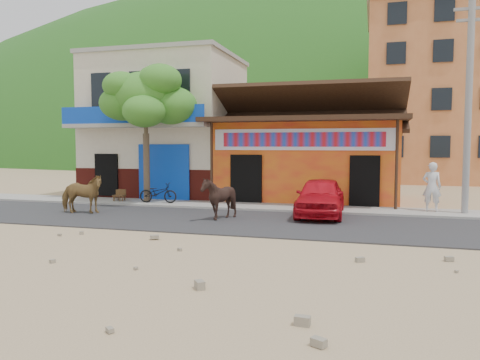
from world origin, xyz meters
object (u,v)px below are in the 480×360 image
object	(u,v)px
red_car	(320,197)
cafe_chair_left	(120,191)
tree	(146,133)
pedestrian	(432,187)
cafe_chair_right	(119,190)
utility_pole	(468,104)
cow_tan	(82,194)
scooter	(158,193)
cow_dark	(219,198)

from	to	relation	value
red_car	cafe_chair_left	bearing A→B (deg)	169.22
tree	pedestrian	xyz separation A→B (m)	(11.67, 0.37, -2.07)
cafe_chair_right	utility_pole	bearing A→B (deg)	8.58
cow_tan	cafe_chair_right	xyz separation A→B (m)	(-0.35, 3.30, -0.18)
tree	cow_tan	world-z (taller)	tree
cafe_chair_left	pedestrian	bearing A→B (deg)	-13.76
cafe_chair_left	cafe_chair_right	size ratio (longest dim) A/B	0.96
tree	cafe_chair_right	bearing A→B (deg)	178.14
pedestrian	cafe_chair_left	size ratio (longest dim) A/B	2.03
utility_pole	scooter	xyz separation A→B (m)	(-12.20, -0.33, -3.56)
tree	cow_dark	bearing A→B (deg)	-36.20
tree	cow_dark	world-z (taller)	tree
pedestrian	utility_pole	bearing A→B (deg)	177.48
utility_pole	red_car	bearing A→B (deg)	-163.44
red_car	pedestrian	xyz separation A→B (m)	(3.98, 1.69, 0.31)
scooter	cow_tan	bearing A→B (deg)	145.72
cow_tan	scooter	world-z (taller)	cow_tan
cow_tan	cafe_chair_right	bearing A→B (deg)	-3.80
cafe_chair_left	cow_tan	bearing A→B (deg)	-98.98
cafe_chair_left	red_car	bearing A→B (deg)	-23.81
scooter	cafe_chair_right	size ratio (longest dim) A/B	1.74
red_car	scooter	size ratio (longest dim) A/B	2.47
cafe_chair_right	scooter	bearing A→B (deg)	3.06
pedestrian	cow_dark	bearing A→B (deg)	32.63
scooter	cafe_chair_left	xyz separation A→B (m)	(-2.00, 0.21, 0.02)
red_car	cafe_chair_right	distance (m)	9.19
red_car	cafe_chair_right	size ratio (longest dim) A/B	4.29
pedestrian	cafe_chair_right	world-z (taller)	pedestrian
utility_pole	red_car	xyz separation A→B (m)	(-5.11, -1.52, -3.38)
cafe_chair_left	cafe_chair_right	world-z (taller)	cafe_chair_right
scooter	pedestrian	bearing A→B (deg)	-93.97
red_car	scooter	distance (m)	7.19
red_car	tree	bearing A→B (deg)	168.26
scooter	cafe_chair_left	distance (m)	2.01
cow_dark	cafe_chair_left	xyz separation A→B (m)	(-5.81, 3.31, -0.21)
cow_tan	cow_dark	bearing A→B (deg)	-99.57
cow_tan	cafe_chair_left	size ratio (longest dim) A/B	1.90
tree	cafe_chair_right	size ratio (longest dim) A/B	6.29
cow_dark	pedestrian	distance (m)	8.11
cow_tan	pedestrian	world-z (taller)	pedestrian
utility_pole	cafe_chair_right	xyz separation A→B (m)	(-14.20, -0.15, -3.52)
pedestrian	cafe_chair_right	distance (m)	13.08
tree	cow_dark	size ratio (longest dim) A/B	4.03
cow_dark	scooter	bearing A→B (deg)	-152.89
red_car	pedestrian	distance (m)	4.34
cafe_chair_left	cafe_chair_right	xyz separation A→B (m)	(0.00, -0.04, 0.02)
cafe_chair_right	cafe_chair_left	bearing A→B (deg)	97.96
scooter	pedestrian	xyz separation A→B (m)	(11.07, 0.50, 0.50)
tree	cow_dark	xyz separation A→B (m)	(4.41, -3.22, -2.34)
scooter	pedestrian	distance (m)	11.09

